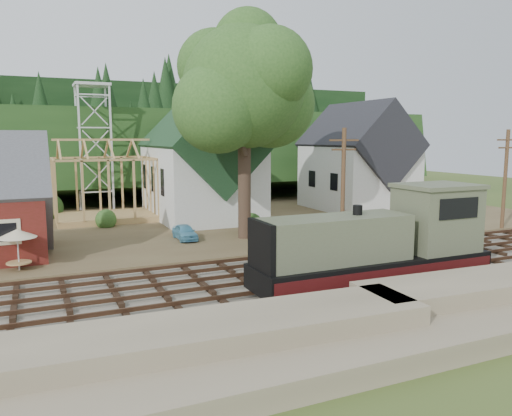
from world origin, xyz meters
name	(u,v)px	position (x,y,z in m)	size (l,w,h in m)	color
ground	(284,281)	(0.00, 0.00, 0.00)	(140.00, 140.00, 0.00)	#384C1E
embankment	(392,342)	(0.00, -8.50, 0.00)	(64.00, 5.00, 1.60)	#7F7259
railroad_bed	(284,280)	(0.00, 0.00, 0.08)	(64.00, 11.00, 0.16)	#726B5B
village_flat	(186,224)	(0.00, 18.00, 0.15)	(64.00, 26.00, 0.30)	brown
hillside	(133,196)	(0.00, 42.00, 0.00)	(70.00, 28.00, 8.00)	#1E3F19
ridge	(114,185)	(0.00, 58.00, 0.00)	(80.00, 20.00, 12.00)	black
church	(201,163)	(2.00, 19.68, 5.18)	(8.40, 15.17, 13.00)	silver
farmhouse	(357,163)	(18.00, 19.00, 4.87)	(8.40, 10.80, 10.60)	silver
timber_frame	(104,186)	(-6.00, 22.00, 3.27)	(8.20, 6.20, 6.99)	tan
lattice_tower	(93,109)	(-6.00, 28.00, 10.03)	(3.20, 3.20, 12.12)	silver
big_tree	(246,96)	(2.17, 10.08, 10.22)	(10.90, 8.40, 14.70)	#38281E
telegraph_pole_near	(343,186)	(7.00, 5.20, 4.25)	(2.20, 0.28, 8.00)	#4C331E
telegraph_pole_far	(505,178)	(22.00, 5.20, 4.25)	(2.20, 0.28, 8.00)	#4C331E
locomotive	(382,246)	(3.78, -3.00, 2.15)	(12.20, 3.05, 4.88)	black
car_blue	(185,232)	(-2.06, 11.11, 0.83)	(1.25, 3.11, 1.06)	#61AFD0
car_red	(420,205)	(23.16, 15.58, 0.84)	(1.80, 3.90, 1.08)	#B40E23
patio_set	(17,235)	(-12.49, 6.86, 2.20)	(2.00, 2.00, 2.23)	silver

